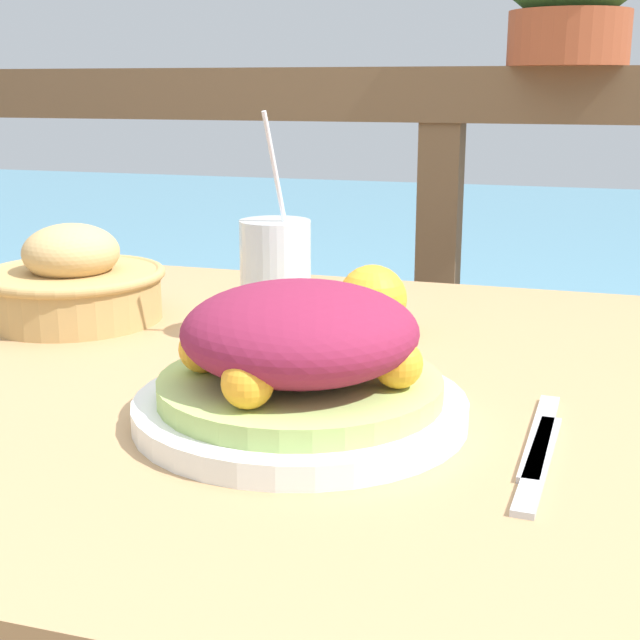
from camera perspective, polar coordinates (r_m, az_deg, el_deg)
patio_table at (r=0.91m, az=-0.86°, el=-9.66°), size 1.05×0.88×0.76m
railing_fence at (r=1.57m, az=7.65°, el=6.03°), size 2.80×0.08×1.06m
sea_backdrop at (r=4.13m, az=13.26°, el=2.68°), size 12.00×4.00×0.39m
salad_plate at (r=0.73m, az=-1.29°, el=-2.77°), size 0.28×0.28×0.12m
drink_glass at (r=0.97m, az=-2.85°, el=2.59°), size 0.08×0.08×0.25m
bread_basket at (r=1.09m, az=-15.51°, el=2.29°), size 0.22×0.22×0.12m
fork at (r=0.68m, az=13.82°, el=-8.80°), size 0.03×0.18×0.00m
knife at (r=0.73m, az=13.92°, el=-7.19°), size 0.02×0.18×0.00m
orange_near_glass at (r=1.00m, az=3.37°, el=1.33°), size 0.08×0.08×0.08m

